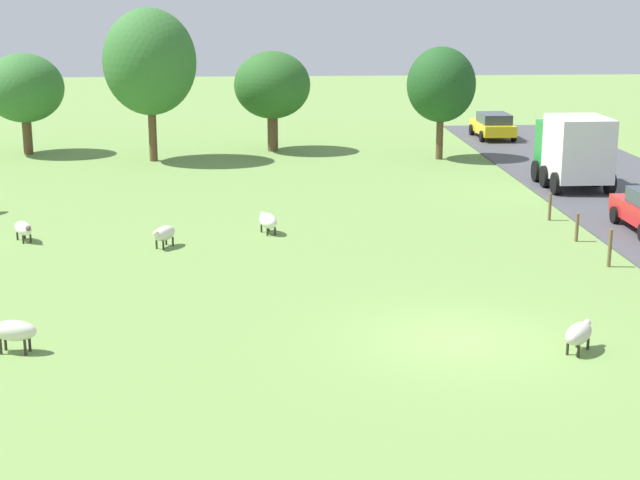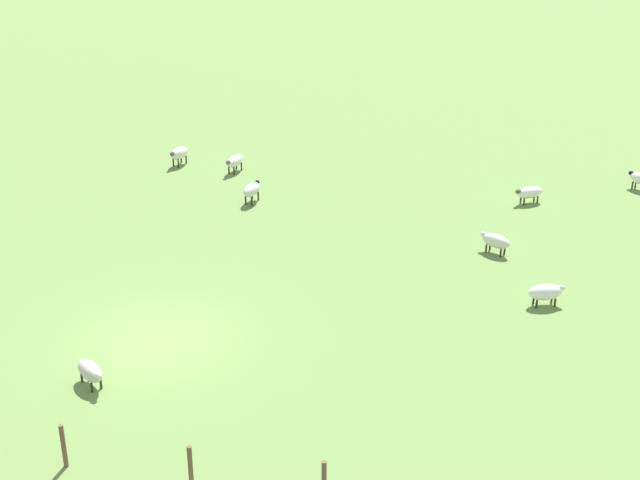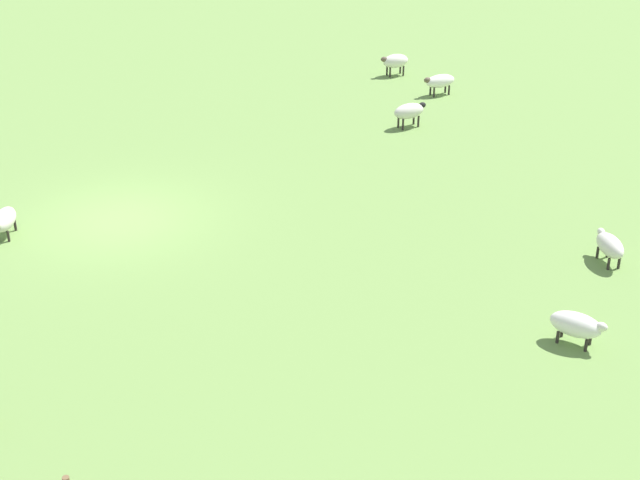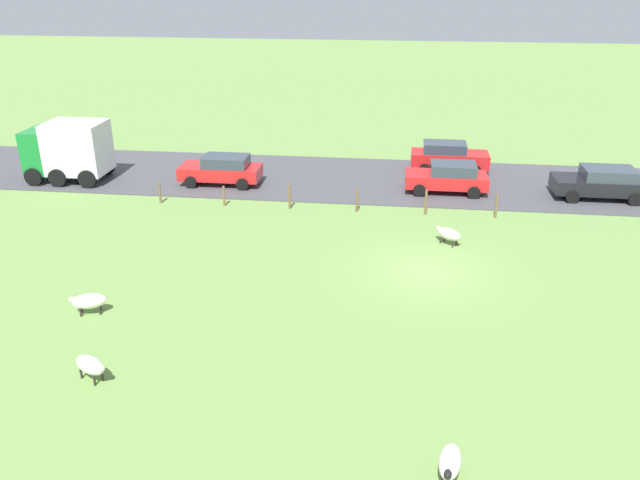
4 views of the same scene
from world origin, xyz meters
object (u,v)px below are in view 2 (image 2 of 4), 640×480
Objects in this scene: sheep_4 at (252,190)px; sheep_1 at (546,292)px; sheep_5 at (235,161)px; sheep_6 at (496,241)px; sheep_0 at (529,192)px; sheep_7 at (90,371)px; sheep_3 at (179,153)px.

sheep_1 is at bearing 61.75° from sheep_4.
sheep_5 is at bearing -125.15° from sheep_1.
sheep_6 is at bearing 63.29° from sheep_5.
sheep_1 is at bearing 4.02° from sheep_0.
sheep_7 is at bearing -44.46° from sheep_6.
sheep_7 is at bearing 11.72° from sheep_3.
sheep_3 reaches higher than sheep_4.
sheep_1 is 1.08× the size of sheep_3.
sheep_1 is 1.01× the size of sheep_4.
sheep_5 is 1.07× the size of sheep_7.
sheep_3 reaches higher than sheep_1.
sheep_6 is at bearing 135.54° from sheep_7.
sheep_0 is 11.36m from sheep_4.
sheep_1 is at bearing 26.18° from sheep_6.
sheep_6 reaches higher than sheep_0.
sheep_3 is 0.93× the size of sheep_4.
sheep_3 is at bearing -168.28° from sheep_7.
sheep_3 reaches higher than sheep_6.
sheep_3 is (-1.16, -15.51, 0.10)m from sheep_0.
sheep_5 is (0.31, 2.71, -0.05)m from sheep_3.
sheep_0 is at bearing 143.27° from sheep_7.
sheep_0 is 0.96× the size of sheep_5.
sheep_0 is at bearing -175.98° from sheep_1.
sheep_3 is 0.92× the size of sheep_5.
sheep_7 is (16.86, 0.86, -0.04)m from sheep_5.
sheep_7 is (7.42, -12.56, -0.00)m from sheep_1.
sheep_0 is 1.04× the size of sheep_3.
sheep_7 is (11.00, -10.79, -0.01)m from sheep_6.
sheep_4 reaches higher than sheep_6.
sheep_5 reaches higher than sheep_1.
sheep_1 is at bearing 120.58° from sheep_7.
sheep_0 is 8.62m from sheep_1.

